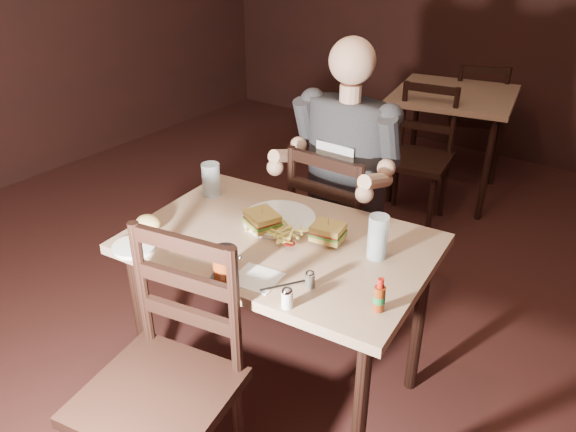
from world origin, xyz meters
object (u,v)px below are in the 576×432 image
Objects in this scene: dinner_plate at (279,220)px; glass_left at (211,180)px; bg_table at (453,105)px; bg_chair_far at (476,117)px; side_plate at (135,248)px; chair_far at (344,233)px; main_table at (280,259)px; glass_right at (378,237)px; hot_sauce at (380,295)px; bg_chair_near at (416,159)px; chair_near at (157,395)px; diner at (344,144)px; syrup_dispenser at (225,263)px.

glass_left is (-0.38, 0.02, 0.07)m from dinner_plate.
bg_table is 0.60m from bg_chair_far.
bg_table is 2.71m from side_plate.
chair_far is at bearing 72.89° from side_plate.
side_plate is at bearing -136.22° from main_table.
glass_right reaches higher than hot_sauce.
bg_chair_near reaches higher than bg_table.
glass_right reaches higher than main_table.
side_plate is (-0.38, 0.28, 0.28)m from chair_near.
diner is at bearing 72.06° from bg_chair_far.
glass_left reaches higher than side_plate.
main_table and bg_table have the same top height.
chair_near is 0.48m from syrup_dispenser.
hot_sauce is (0.98, -0.29, -0.02)m from glass_left.
syrup_dispenser is (0.23, -2.09, 0.38)m from bg_chair_near.
diner is 0.65m from glass_right.
dinner_plate is 0.44m from syrup_dispenser.
side_plate is (-0.39, -0.38, 0.09)m from main_table.
chair_near is (0.22, -2.98, -0.19)m from bg_table.
bg_chair_near is 5.43× the size of glass_right.
glass_right is (0.44, -0.48, -0.10)m from diner.
chair_far is 1.02× the size of diner.
dinner_plate is (-0.01, -0.47, -0.18)m from diner.
dinner_plate is at bearing 89.13° from chair_far.
diner is 8.19× the size of syrup_dispenser.
dinner_plate is 2.47× the size of hot_sauce.
chair_near reaches higher than main_table.
glass_left is 0.83m from glass_right.
chair_far is at bearing 126.66° from hot_sauce.
diner is at bearing 89.07° from dinner_plate.
main_table is at bearing -163.11° from glass_right.
dinner_plate is at bearing 71.30° from bg_chair_far.
syrup_dispenser is at bearing 9.07° from side_plate.
glass_right is 1.46× the size of syrup_dispenser.
chair_near is at bearing -83.94° from dinner_plate.
chair_far reaches higher than dinner_plate.
glass_left is 0.52m from side_plate.
bg_table is 1.71m from chair_far.
glass_right is at bearing 80.33° from bg_chair_far.
glass_right is 0.89m from side_plate.
bg_table is 2.65m from syrup_dispenser.
chair_near reaches higher than bg_chair_near.
side_plate is at bearing -121.91° from dinner_plate.
diner reaches higher than bg_chair_near.
glass_right is 1.41× the size of hot_sauce.
bg_chair_near is (0.00, -1.10, 0.01)m from bg_chair_far.
main_table is 4.16× the size of dinner_plate.
chair_far reaches higher than bg_chair_far.
bg_chair_far is 0.99× the size of bg_chair_near.
hot_sauce is (0.52, 0.49, 0.34)m from chair_near.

